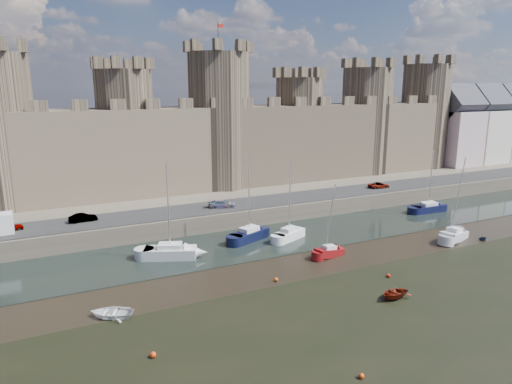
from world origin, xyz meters
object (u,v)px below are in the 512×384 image
Objects in this scene: car_2 at (222,204)px; sailboat_2 at (289,234)px; car_1 at (83,218)px; sailboat_0 at (170,252)px; sailboat_3 at (428,207)px; sailboat_1 at (249,234)px; car_3 at (379,185)px; sailboat_4 at (329,251)px; sailboat_5 at (454,235)px; car_0 at (8,227)px.

sailboat_2 reaches higher than car_2.
car_1 is 19.20m from car_2.
car_1 is at bearing 131.30° from sailboat_2.
sailboat_0 reaches higher than sailboat_3.
sailboat_1 is at bearing 134.22° from sailboat_2.
sailboat_4 reaches higher than car_3.
sailboat_4 is at bearing -0.79° from sailboat_0.
sailboat_5 reaches higher than sailboat_4.
sailboat_5 is at bearing -120.22° from sailboat_3.
sailboat_0 is at bearing 149.12° from car_2.
car_2 is at bearing 66.82° from sailboat_0.
sailboat_4 is (6.16, -9.45, -0.19)m from sailboat_1.
car_2 is at bearing 120.61° from sailboat_5.
sailboat_4 is 0.80× the size of sailboat_5.
sailboat_1 reaches higher than car_2.
sailboat_0 is at bearing 156.00° from sailboat_2.
car_2 is at bearing -96.96° from car_1.
car_2 reaches higher than car_3.
sailboat_5 is (44.14, -21.30, -2.29)m from car_1.
sailboat_4 is at bearing -103.84° from sailboat_2.
sailboat_0 is at bearing 145.79° from sailboat_4.
car_2 is 29.59m from car_3.
car_3 is 30.45m from sailboat_1.
car_0 is at bearing 137.85° from sailboat_2.
sailboat_2 is at bearing -137.51° from car_2.
sailboat_2 reaches higher than car_0.
sailboat_5 is at bearing -125.92° from car_0.
sailboat_0 reaches higher than car_0.
sailboat_1 is (28.34, -9.23, -2.19)m from car_0.
car_1 is (8.67, 0.34, 0.02)m from car_0.
sailboat_3 is at bearing -112.92° from car_0.
car_1 is 0.35× the size of sailboat_3.
car_3 is at bearing -94.55° from car_1.
sailboat_2 is 27.21m from sailboat_3.
sailboat_1 is 1.02× the size of sailboat_5.
sailboat_3 is (32.54, -8.40, -2.30)m from car_2.
sailboat_3 is (43.22, 1.91, -0.08)m from sailboat_0.
car_3 is at bearing -5.87° from sailboat_1.
car_0 is 8.67m from car_1.
sailboat_0 is at bearing -137.17° from car_0.
car_0 is 0.82× the size of car_2.
car_2 is at bearing 70.83° from sailboat_1.
car_0 is 61.11m from sailboat_3.
car_0 is at bearing 137.89° from sailboat_5.
sailboat_0 is 1.10× the size of sailboat_2.
car_2 is at bearing 93.88° from sailboat_2.
car_1 is 49.06m from sailboat_5.
car_2 is 15.00m from sailboat_0.
car_0 is 0.87× the size of car_3.
car_2 is 0.36× the size of sailboat_5.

